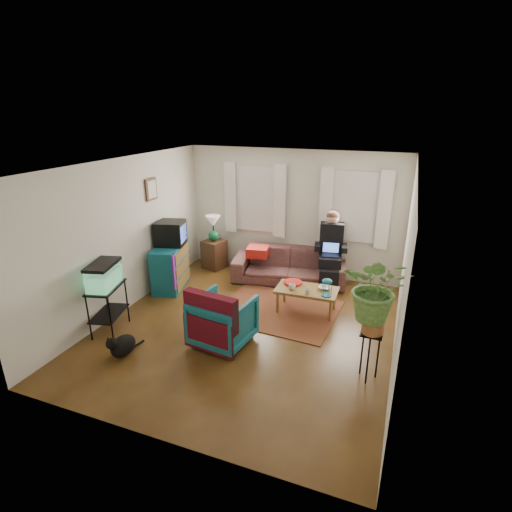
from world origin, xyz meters
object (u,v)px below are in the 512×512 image
at_px(side_table, 214,254).
at_px(coffee_table, 306,300).
at_px(armchair, 223,318).
at_px(sofa, 289,260).
at_px(aquarium_stand, 109,309).
at_px(plant_stand, 369,356).
at_px(dresser, 170,267).

distance_m(side_table, coffee_table, 2.72).
bearing_deg(armchair, side_table, -53.34).
bearing_deg(side_table, sofa, -2.98).
xyz_separation_m(sofa, coffee_table, (0.66, -1.18, -0.22)).
bearing_deg(coffee_table, armchair, -124.81).
height_order(side_table, aquarium_stand, aquarium_stand).
height_order(sofa, coffee_table, sofa).
bearing_deg(coffee_table, plant_stand, -52.47).
distance_m(sofa, coffee_table, 1.37).
bearing_deg(dresser, side_table, 59.94).
distance_m(side_table, aquarium_stand, 3.02).
height_order(dresser, aquarium_stand, dresser).
distance_m(dresser, coffee_table, 2.75).
distance_m(sofa, plant_stand, 3.27).
height_order(armchair, coffee_table, armchair).
xyz_separation_m(side_table, armchair, (1.48, -2.67, 0.10)).
relative_size(aquarium_stand, armchair, 0.93).
distance_m(armchair, coffee_table, 1.69).
distance_m(side_table, plant_stand, 4.55).
height_order(dresser, armchair, dresser).
relative_size(armchair, coffee_table, 0.79).
bearing_deg(side_table, coffee_table, -27.81).
xyz_separation_m(side_table, plant_stand, (3.61, -2.77, 0.03)).
bearing_deg(sofa, side_table, 166.99).
bearing_deg(plant_stand, dresser, 158.71).
xyz_separation_m(dresser, armchair, (1.82, -1.44, -0.02)).
distance_m(sofa, armchair, 2.59).
bearing_deg(dresser, armchair, -52.97).
bearing_deg(armchair, dresser, -30.66).
xyz_separation_m(aquarium_stand, armchair, (1.83, 0.33, 0.03)).
bearing_deg(aquarium_stand, plant_stand, -11.56).
relative_size(side_table, aquarium_stand, 0.82).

